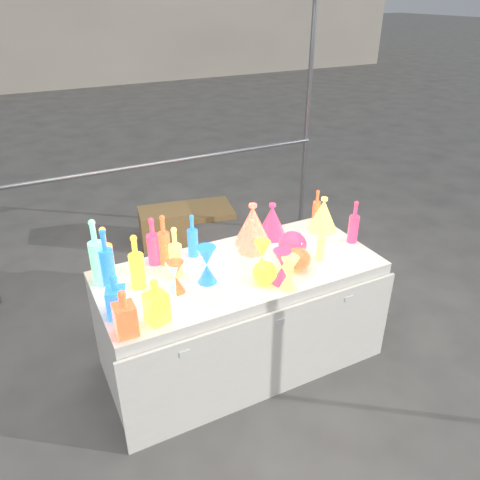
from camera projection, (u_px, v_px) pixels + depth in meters
name	position (u px, v px, depth m)	size (l,w,h in m)	color
ground	(240.00, 357.00, 3.34)	(80.00, 80.00, 0.00)	slate
display_table	(241.00, 316.00, 3.15)	(1.84, 0.83, 0.75)	white
cardboard_box_closed	(166.00, 227.00, 4.76)	(0.50, 0.37, 0.37)	#A07B48
cardboard_box_flat	(199.00, 211.00, 5.45)	(0.77, 0.55, 0.07)	#A07B48
bottle_0	(106.00, 252.00, 2.82)	(0.09, 0.09, 0.34)	red
bottle_1	(106.00, 257.00, 2.74)	(0.09, 0.09, 0.36)	#167E35
bottle_2	(164.00, 240.00, 2.95)	(0.07, 0.07, 0.34)	orange
bottle_3	(153.00, 241.00, 2.95)	(0.08, 0.08, 0.32)	#1B2EA1
bottle_4	(175.00, 252.00, 2.82)	(0.08, 0.08, 0.33)	teal
bottle_5	(96.00, 251.00, 2.74)	(0.09, 0.09, 0.42)	#CC2881
bottle_6	(136.00, 261.00, 2.71)	(0.09, 0.09, 0.35)	red
bottle_7	(193.00, 236.00, 3.05)	(0.07, 0.07, 0.30)	#167E35
decanter_0	(156.00, 301.00, 2.44)	(0.11, 0.11, 0.26)	red
decanter_1	(124.00, 313.00, 2.35)	(0.11, 0.11, 0.27)	orange
decanter_2	(116.00, 296.00, 2.48)	(0.10, 0.10, 0.26)	#167E35
hourglass_0	(176.00, 277.00, 2.70)	(0.10, 0.10, 0.20)	orange
hourglass_1	(282.00, 267.00, 2.77)	(0.11, 0.11, 0.22)	#1B2EA1
hourglass_2	(289.00, 273.00, 2.73)	(0.11, 0.11, 0.21)	teal
hourglass_3	(174.00, 278.00, 2.70)	(0.10, 0.10, 0.19)	#CC2881
hourglass_4	(262.00, 257.00, 2.89)	(0.11, 0.11, 0.21)	red
hourglass_5	(207.00, 265.00, 2.78)	(0.12, 0.12, 0.24)	#167E35
globe_0	(265.00, 273.00, 2.81)	(0.15, 0.15, 0.12)	red
globe_1	(289.00, 261.00, 2.94)	(0.15, 0.15, 0.12)	teal
globe_2	(298.00, 260.00, 2.93)	(0.16, 0.16, 0.13)	orange
globe_3	(292.00, 246.00, 3.08)	(0.19, 0.19, 0.15)	#1B2EA1
lampshade_0	(252.00, 236.00, 3.12)	(0.19, 0.19, 0.23)	yellow
lampshade_1	(253.00, 224.00, 3.20)	(0.25, 0.25, 0.29)	yellow
lampshade_2	(272.00, 220.00, 3.30)	(0.21, 0.21, 0.25)	#1B2EA1
lampshade_3	(323.00, 214.00, 3.39)	(0.22, 0.22, 0.26)	teal
bottle_9	(317.00, 206.00, 3.50)	(0.06, 0.06, 0.26)	orange
bottle_10	(354.00, 222.00, 3.21)	(0.07, 0.07, 0.31)	#1B2EA1
bottle_11	(321.00, 243.00, 3.01)	(0.06, 0.06, 0.25)	teal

